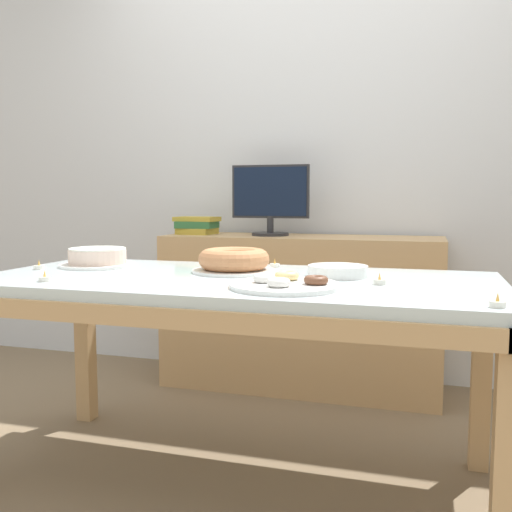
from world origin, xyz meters
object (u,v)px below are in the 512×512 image
book_stack (197,225)px  plate_stack (338,271)px  tealight_near_cakes (379,281)px  cake_golden_bundt (234,261)px  computer_monitor (270,200)px  tealight_left_edge (275,265)px  tealight_right_edge (39,267)px  cake_chocolate_round (98,258)px  tealight_centre (45,278)px  pastry_platter (286,284)px  tealight_near_front (497,303)px

book_stack → plate_stack: (0.94, -0.98, -0.10)m
book_stack → tealight_near_cakes: book_stack is taller
cake_golden_bundt → computer_monitor: bearing=97.5°
tealight_left_edge → tealight_right_edge: bearing=-159.5°
computer_monitor → tealight_left_edge: size_ratio=10.60×
cake_chocolate_round → tealight_left_edge: bearing=13.7°
tealight_left_edge → computer_monitor: bearing=106.5°
tealight_centre → tealight_right_edge: size_ratio=1.00×
tealight_centre → tealight_near_cakes: size_ratio=1.00×
cake_chocolate_round → tealight_centre: 0.42m
tealight_near_cakes → tealight_left_edge: (-0.43, 0.34, 0.00)m
tealight_centre → pastry_platter: bearing=7.0°
computer_monitor → cake_golden_bundt: 1.01m
pastry_platter → tealight_near_front: (0.58, -0.16, -0.00)m
book_stack → tealight_centre: book_stack is taller
computer_monitor → plate_stack: 1.14m
computer_monitor → tealight_near_front: 1.76m
tealight_near_front → tealight_right_edge: bearing=168.6°
tealight_right_edge → tealight_centre: bearing=-49.7°
tealight_near_front → tealight_near_cakes: (-0.31, 0.31, 0.00)m
tealight_right_edge → tealight_near_cakes: same height
cake_golden_bundt → cake_chocolate_round: bearing=178.1°
book_stack → tealight_centre: 1.38m
book_stack → cake_golden_bundt: 1.13m
tealight_left_edge → plate_stack: bearing=-34.5°
computer_monitor → tealight_near_cakes: bearing=-59.4°
cake_chocolate_round → pastry_platter: 0.91m
book_stack → tealight_left_edge: 1.04m
tealight_near_cakes → plate_stack: bearing=136.7°
book_stack → cake_golden_bundt: bearing=-60.6°
plate_stack → tealight_near_front: (0.47, -0.45, -0.01)m
cake_chocolate_round → tealight_left_edge: (0.69, 0.17, -0.02)m
tealight_near_front → tealight_left_edge: same height
book_stack → tealight_near_front: size_ratio=6.13×
computer_monitor → plate_stack: (0.51, -0.98, -0.24)m
pastry_platter → tealight_near_cakes: bearing=29.0°
plate_stack → tealight_near_cakes: bearing=-43.3°
tealight_near_front → tealight_left_edge: bearing=139.3°
book_stack → pastry_platter: size_ratio=0.71×
cake_chocolate_round → plate_stack: cake_chocolate_round is taller
pastry_platter → tealight_centre: size_ratio=8.60×
tealight_right_edge → tealight_left_edge: same height
plate_stack → pastry_platter: bearing=-111.2°
computer_monitor → pastry_platter: 1.36m
computer_monitor → tealight_right_edge: size_ratio=10.60×
pastry_platter → tealight_near_front: bearing=-14.9°
cake_golden_bundt → tealight_right_edge: cake_golden_bundt is taller
cake_golden_bundt → tealight_near_front: (0.86, -0.46, -0.03)m
cake_chocolate_round → computer_monitor: bearing=64.5°
cake_golden_bundt → tealight_centre: (-0.52, -0.40, -0.03)m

